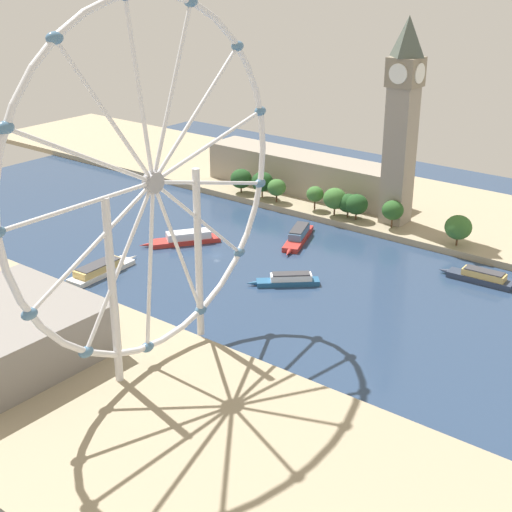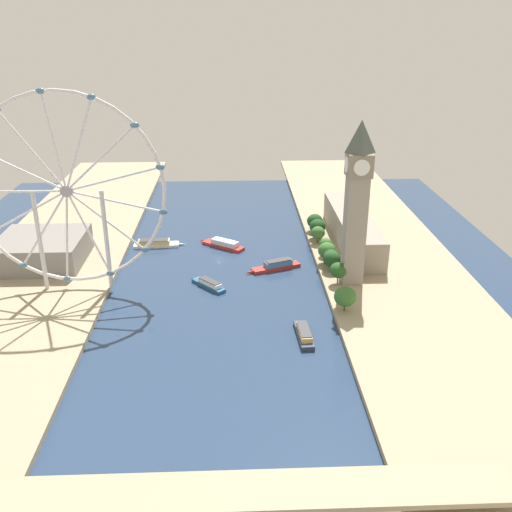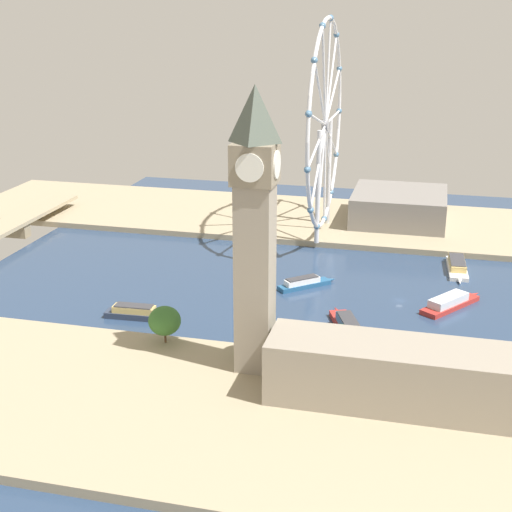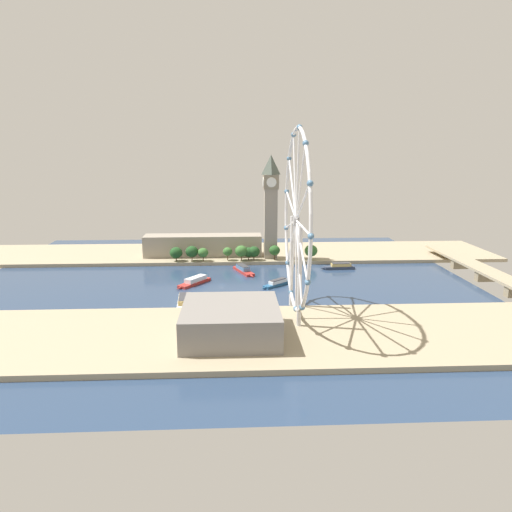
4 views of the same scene
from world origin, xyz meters
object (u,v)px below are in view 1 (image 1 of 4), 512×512
(riverside_hall, at_px, (2,334))
(clock_tower, at_px, (402,119))
(parliament_block, at_px, (301,173))
(tour_boat_4, at_px, (288,280))
(tour_boat_0, at_px, (298,236))
(ferris_wheel, at_px, (153,185))
(tour_boat_2, at_px, (186,238))
(tour_boat_3, at_px, (480,277))
(tour_boat_1, at_px, (101,269))

(riverside_hall, bearing_deg, clock_tower, 169.17)
(parliament_block, bearing_deg, tour_boat_4, 32.36)
(tour_boat_0, relative_size, tour_boat_4, 1.50)
(parliament_block, bearing_deg, ferris_wheel, 20.90)
(tour_boat_0, xyz_separation_m, tour_boat_2, (33.34, -38.12, -0.13))
(riverside_hall, xyz_separation_m, tour_boat_2, (-113.11, -27.92, -9.16))
(clock_tower, height_order, tour_boat_4, clock_tower)
(ferris_wheel, distance_m, tour_boat_4, 93.33)
(tour_boat_2, bearing_deg, clock_tower, 175.05)
(tour_boat_0, relative_size, tour_boat_3, 1.18)
(tour_boat_2, distance_m, tour_boat_3, 127.45)
(clock_tower, xyz_separation_m, parliament_block, (-12.70, -62.56, -38.80))
(tour_boat_1, bearing_deg, ferris_wheel, -119.86)
(clock_tower, distance_m, tour_boat_1, 147.76)
(clock_tower, xyz_separation_m, tour_boat_2, (75.29, -63.96, -49.35))
(clock_tower, distance_m, ferris_wheel, 156.89)
(ferris_wheel, relative_size, tour_boat_0, 3.08)
(tour_boat_3, xyz_separation_m, tour_boat_4, (48.87, -58.49, -0.24))
(riverside_hall, bearing_deg, ferris_wheel, 129.75)
(tour_boat_1, height_order, tour_boat_2, tour_boat_2)
(parliament_block, bearing_deg, clock_tower, 78.52)
(tour_boat_2, bearing_deg, tour_boat_3, 144.10)
(riverside_hall, bearing_deg, tour_boat_1, -154.76)
(clock_tower, distance_m, riverside_hall, 195.99)
(parliament_block, distance_m, riverside_hall, 202.86)
(riverside_hall, relative_size, tour_boat_0, 1.45)
(ferris_wheel, distance_m, tour_boat_0, 131.20)
(riverside_hall, relative_size, tour_boat_3, 1.70)
(ferris_wheel, bearing_deg, tour_boat_4, -176.99)
(tour_boat_0, bearing_deg, tour_boat_2, -70.00)
(clock_tower, relative_size, riverside_hall, 1.79)
(riverside_hall, distance_m, tour_boat_0, 147.09)
(parliament_block, height_order, ferris_wheel, ferris_wheel)
(parliament_block, bearing_deg, riverside_hall, 7.51)
(tour_boat_3, bearing_deg, parliament_block, -24.43)
(tour_boat_1, relative_size, tour_boat_3, 1.18)
(ferris_wheel, bearing_deg, clock_tower, -179.22)
(clock_tower, height_order, parliament_block, clock_tower)
(tour_boat_1, relative_size, tour_boat_4, 1.50)
(tour_boat_0, distance_m, tour_boat_4, 47.85)
(ferris_wheel, height_order, tour_boat_2, ferris_wheel)
(tour_boat_0, bearing_deg, tour_boat_3, 74.04)
(clock_tower, bearing_deg, tour_boat_1, -28.95)
(parliament_block, bearing_deg, tour_boat_3, 68.45)
(tour_boat_1, height_order, tour_boat_3, tour_boat_3)
(clock_tower, bearing_deg, parliament_block, -101.48)
(clock_tower, distance_m, tour_boat_4, 96.93)
(parliament_block, xyz_separation_m, tour_boat_2, (88.00, -1.40, -10.55))
(clock_tower, bearing_deg, ferris_wheel, 0.78)
(ferris_wheel, relative_size, tour_boat_3, 3.62)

